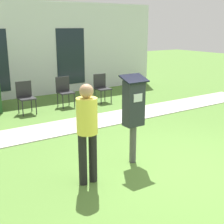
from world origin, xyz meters
TOP-DOWN VIEW (x-y plane):
  - ground_plane at (0.00, 0.00)m, footprint 40.00×40.00m
  - sidewalk at (0.00, 3.09)m, footprint 12.00×1.10m
  - building_facade at (0.00, 6.93)m, footprint 10.00×0.26m
  - parking_meter at (-0.47, 0.59)m, footprint 0.44×0.31m
  - person_standing at (-1.52, 0.37)m, footprint 0.32×0.32m
  - outdoor_chair_left at (-0.99, 4.88)m, footprint 0.44×0.44m
  - outdoor_chair_middle at (0.25, 4.99)m, footprint 0.44×0.44m
  - outdoor_chair_right at (1.50, 4.86)m, footprint 0.44×0.44m

SIDE VIEW (x-z plane):
  - ground_plane at x=0.00m, z-range 0.00..0.00m
  - sidewalk at x=0.00m, z-range 0.00..0.02m
  - outdoor_chair_left at x=-0.99m, z-range 0.08..0.98m
  - outdoor_chair_middle at x=0.25m, z-range 0.08..0.98m
  - outdoor_chair_right at x=1.50m, z-range 0.08..0.98m
  - person_standing at x=-1.52m, z-range 0.14..1.72m
  - parking_meter at x=-0.47m, z-range 0.22..1.81m
  - building_facade at x=0.00m, z-range 0.00..3.20m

